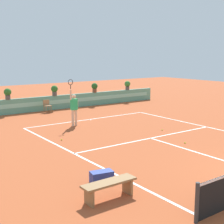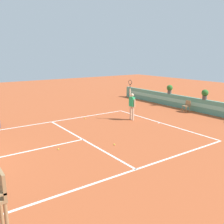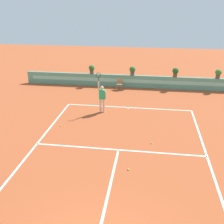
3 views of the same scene
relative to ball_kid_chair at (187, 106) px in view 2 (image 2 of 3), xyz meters
The scene contains 10 objects.
ground_plane 9.72m from the ball_kid_chair, 83.92° to the right, with size 60.00×60.00×0.00m, color #A84C28.
court_lines 9.01m from the ball_kid_chair, 83.44° to the right, with size 8.32×11.94×0.01m.
back_wall_barrier 1.26m from the ball_kid_chair, 35.40° to the left, with size 18.00×0.21×1.00m.
ball_kid_chair is the anchor object (origin of this frame).
tennis_player 4.85m from the ball_kid_chair, 96.77° to the right, with size 0.62×0.25×2.58m.
tennis_ball_near_baseline 7.60m from the ball_kid_chair, 109.72° to the right, with size 0.07×0.07×0.07m, color #CCE033.
tennis_ball_mid_court 8.83m from the ball_kid_chair, 72.90° to the right, with size 0.07×0.07×0.07m, color #CCE033.
tennis_ball_by_sideline 10.96m from the ball_kid_chair, 81.37° to the right, with size 0.07×0.07×0.07m, color #CCE033.
potted_plant_left 2.68m from the ball_kid_chair, 163.05° to the left, with size 0.48×0.48×0.72m.
potted_plant_centre 1.51m from the ball_kid_chair, 38.14° to the left, with size 0.48×0.48×0.72m.
Camera 2 is at (10.65, 0.73, 4.19)m, focal length 40.28 mm.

